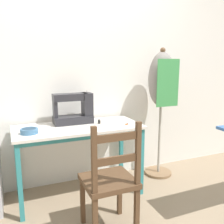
{
  "coord_description": "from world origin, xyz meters",
  "views": [
    {
      "loc": [
        -0.62,
        -2.04,
        1.34
      ],
      "look_at": [
        0.35,
        0.25,
        0.85
      ],
      "focal_mm": 40.0,
      "sensor_mm": 36.0,
      "label": 1
    }
  ],
  "objects_px": {
    "thread_spool_near_machine": "(99,122)",
    "dress_form": "(162,86)",
    "scissors": "(127,123)",
    "sewing_machine": "(75,109)",
    "fabric_bowl": "(29,131)",
    "wooden_chair": "(110,181)"
  },
  "relations": [
    {
      "from": "scissors",
      "to": "dress_form",
      "type": "height_order",
      "value": "dress_form"
    },
    {
      "from": "fabric_bowl",
      "to": "thread_spool_near_machine",
      "type": "distance_m",
      "value": 0.7
    },
    {
      "from": "fabric_bowl",
      "to": "sewing_machine",
      "type": "bearing_deg",
      "value": 24.19
    },
    {
      "from": "sewing_machine",
      "to": "fabric_bowl",
      "type": "distance_m",
      "value": 0.53
    },
    {
      "from": "thread_spool_near_machine",
      "to": "fabric_bowl",
      "type": "bearing_deg",
      "value": -172.21
    },
    {
      "from": "fabric_bowl",
      "to": "thread_spool_near_machine",
      "type": "xyz_separation_m",
      "value": [
        0.69,
        0.09,
        -0.0
      ]
    },
    {
      "from": "scissors",
      "to": "thread_spool_near_machine",
      "type": "bearing_deg",
      "value": 158.0
    },
    {
      "from": "sewing_machine",
      "to": "dress_form",
      "type": "xyz_separation_m",
      "value": [
        1.01,
        -0.04,
        0.21
      ]
    },
    {
      "from": "scissors",
      "to": "dress_form",
      "type": "distance_m",
      "value": 0.66
    },
    {
      "from": "scissors",
      "to": "wooden_chair",
      "type": "height_order",
      "value": "wooden_chair"
    },
    {
      "from": "sewing_machine",
      "to": "scissors",
      "type": "xyz_separation_m",
      "value": [
        0.48,
        -0.23,
        -0.14
      ]
    },
    {
      "from": "wooden_chair",
      "to": "fabric_bowl",
      "type": "bearing_deg",
      "value": 132.62
    },
    {
      "from": "scissors",
      "to": "dress_form",
      "type": "bearing_deg",
      "value": 19.68
    },
    {
      "from": "sewing_machine",
      "to": "scissors",
      "type": "distance_m",
      "value": 0.55
    },
    {
      "from": "fabric_bowl",
      "to": "dress_form",
      "type": "bearing_deg",
      "value": 6.67
    },
    {
      "from": "thread_spool_near_machine",
      "to": "dress_form",
      "type": "height_order",
      "value": "dress_form"
    },
    {
      "from": "sewing_machine",
      "to": "fabric_bowl",
      "type": "bearing_deg",
      "value": -155.81
    },
    {
      "from": "sewing_machine",
      "to": "dress_form",
      "type": "bearing_deg",
      "value": -2.28
    },
    {
      "from": "dress_form",
      "to": "wooden_chair",
      "type": "bearing_deg",
      "value": -141.66
    },
    {
      "from": "sewing_machine",
      "to": "thread_spool_near_machine",
      "type": "relative_size",
      "value": 9.15
    },
    {
      "from": "sewing_machine",
      "to": "fabric_bowl",
      "type": "height_order",
      "value": "sewing_machine"
    },
    {
      "from": "wooden_chair",
      "to": "dress_form",
      "type": "height_order",
      "value": "dress_form"
    }
  ]
}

